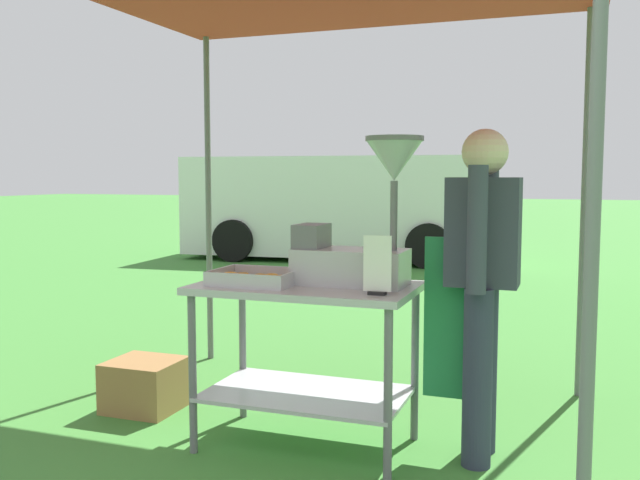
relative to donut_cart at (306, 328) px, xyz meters
The scene contains 8 objects.
ground_plane 4.92m from the donut_cart, 90.86° to the left, with size 70.00×70.00×0.00m, color #3D7F33.
donut_cart is the anchor object (origin of this frame).
donut_tray 0.36m from the donut_cart, 164.32° to the right, with size 0.42×0.33×0.07m.
donut_fryer 0.58m from the donut_cart, 14.16° to the left, with size 0.64×0.28×0.74m.
menu_sign 0.57m from the donut_cart, 23.07° to the right, with size 0.13×0.05×0.27m.
vendor 0.91m from the donut_cart, ahead, with size 0.45×0.53×1.61m.
supply_crate 1.22m from the donut_cart, behind, with size 0.41×0.38×0.30m.
van_white 8.26m from the donut_cart, 106.98° to the left, with size 5.19×2.39×1.69m.
Camera 1 is at (1.34, -2.14, 1.39)m, focal length 39.33 mm.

